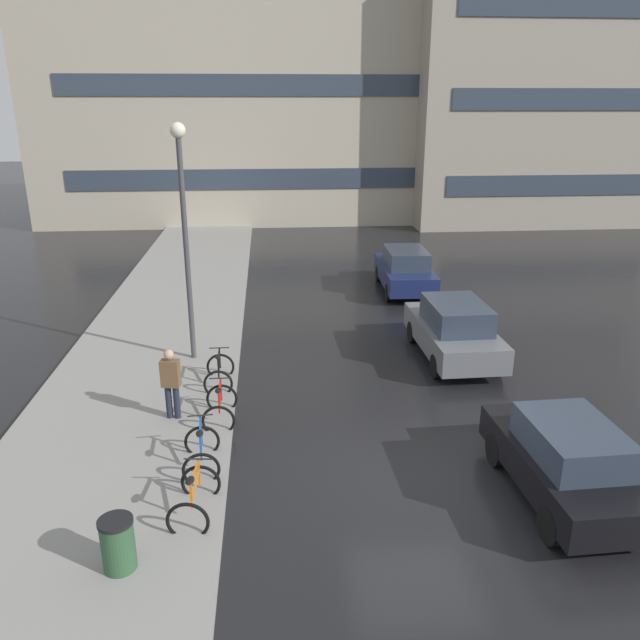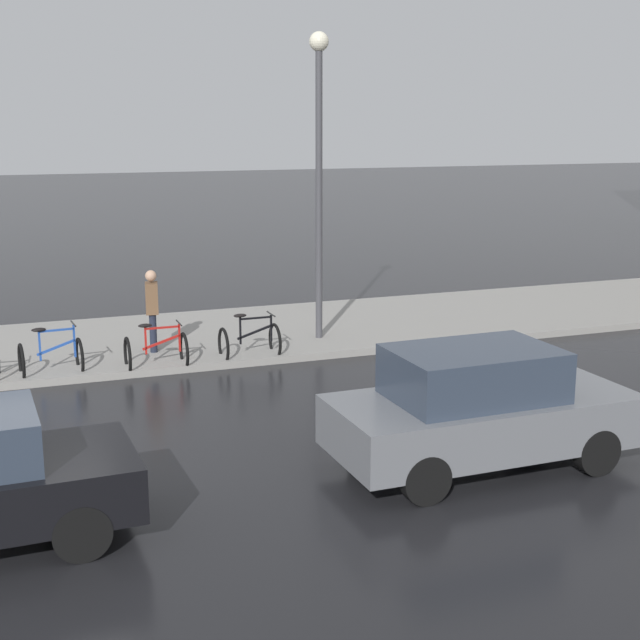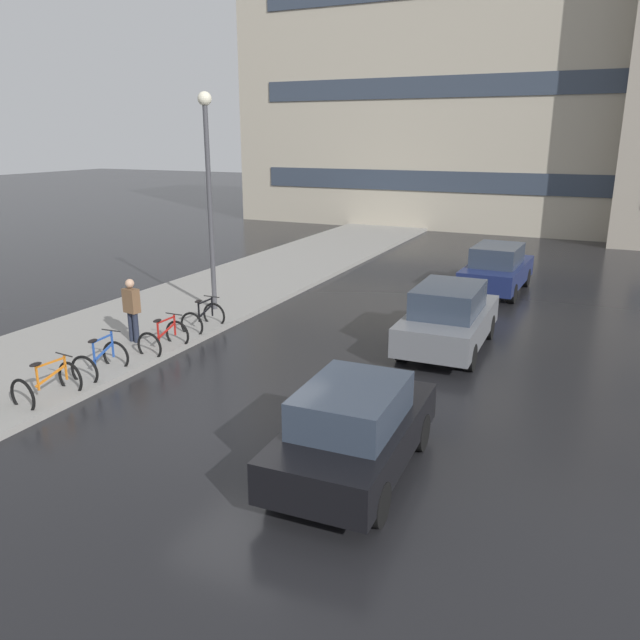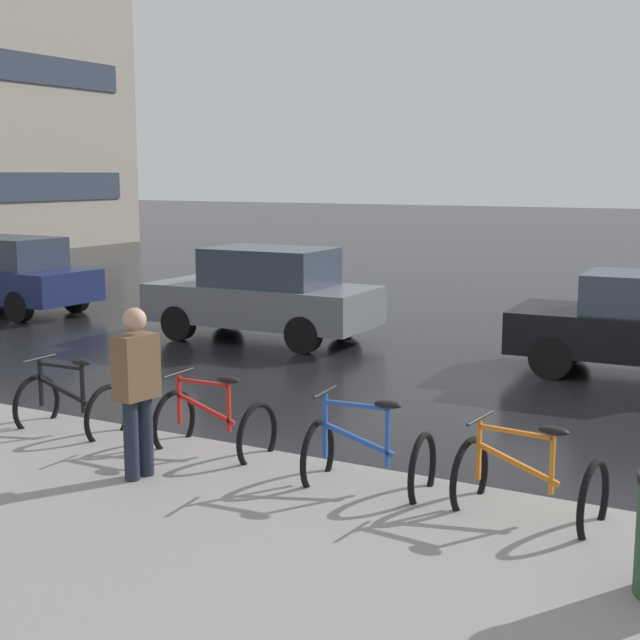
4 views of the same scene
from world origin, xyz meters
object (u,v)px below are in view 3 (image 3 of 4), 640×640
object	(u,v)px
bicycle_third	(164,339)
pedestrian	(132,309)
car_navy	(497,269)
streetlamp	(208,176)
bicycle_second	(101,362)
bicycle_farthest	(203,319)
bicycle_nearest	(47,385)
car_grey	(449,318)
car_black	(354,429)

from	to	relation	value
bicycle_third	pedestrian	bearing A→B (deg)	172.79
car_navy	streetlamp	world-z (taller)	streetlamp
bicycle_second	bicycle_farthest	size ratio (longest dim) A/B	1.02
car_navy	bicycle_third	bearing A→B (deg)	-122.42
bicycle_nearest	bicycle_second	xyz separation A→B (m)	(-0.02, 1.48, -0.00)
bicycle_nearest	pedestrian	xyz separation A→B (m)	(-0.83, 3.49, 0.60)
car_grey	pedestrian	world-z (taller)	pedestrian
bicycle_farthest	pedestrian	distance (m)	2.04
car_black	streetlamp	distance (m)	10.57
bicycle_second	streetlamp	world-z (taller)	streetlamp
car_grey	car_navy	bearing A→B (deg)	89.53
bicycle_second	car_navy	xyz separation A→B (m)	(6.50, 11.76, 0.42)
bicycle_nearest	car_grey	bearing A→B (deg)	45.87
bicycle_nearest	bicycle_second	size ratio (longest dim) A/B	1.07
bicycle_second	bicycle_farthest	bearing A→B (deg)	88.64
car_black	streetlamp	size ratio (longest dim) A/B	0.60
bicycle_farthest	car_grey	distance (m)	6.53
car_black	car_navy	xyz separation A→B (m)	(-0.06, 13.17, 0.04)
bicycle_third	car_navy	bearing A→B (deg)	57.58
bicycle_farthest	pedestrian	xyz separation A→B (m)	(-0.90, -1.73, 0.60)
car_grey	streetlamp	size ratio (longest dim) A/B	0.66
bicycle_farthest	car_navy	distance (m)	10.28
car_navy	pedestrian	bearing A→B (deg)	-126.89
car_black	pedestrian	size ratio (longest dim) A/B	2.16
streetlamp	bicycle_third	bearing A→B (deg)	-75.06
bicycle_third	streetlamp	bearing A→B (deg)	104.94
car_grey	pedestrian	xyz separation A→B (m)	(-7.26, -3.13, 0.16)
car_grey	car_navy	distance (m)	6.61
streetlamp	car_grey	bearing A→B (deg)	-2.75
car_grey	car_navy	xyz separation A→B (m)	(0.05, 6.61, -0.02)
car_black	bicycle_farthest	bearing A→B (deg)	141.48
bicycle_nearest	bicycle_third	bearing A→B (deg)	86.39
bicycle_second	car_navy	world-z (taller)	car_navy
bicycle_nearest	car_navy	size ratio (longest dim) A/B	0.29
bicycle_second	pedestrian	world-z (taller)	pedestrian
bicycle_nearest	car_navy	world-z (taller)	car_navy
car_navy	pedestrian	distance (m)	12.19
bicycle_third	car_navy	distance (m)	11.71
bicycle_farthest	car_black	bearing A→B (deg)	-38.52
bicycle_nearest	bicycle_second	distance (m)	1.48
bicycle_second	car_navy	size ratio (longest dim) A/B	0.27
bicycle_second	bicycle_third	xyz separation A→B (m)	(0.23, 1.88, -0.00)
car_black	car_navy	size ratio (longest dim) A/B	0.90
car_black	bicycle_second	bearing A→B (deg)	167.82
bicycle_nearest	streetlamp	distance (m)	7.91
bicycle_farthest	pedestrian	world-z (taller)	pedestrian
pedestrian	car_grey	bearing A→B (deg)	23.35
bicycle_nearest	streetlamp	world-z (taller)	streetlamp
bicycle_nearest	car_grey	size ratio (longest dim) A/B	0.29
bicycle_second	pedestrian	bearing A→B (deg)	111.92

